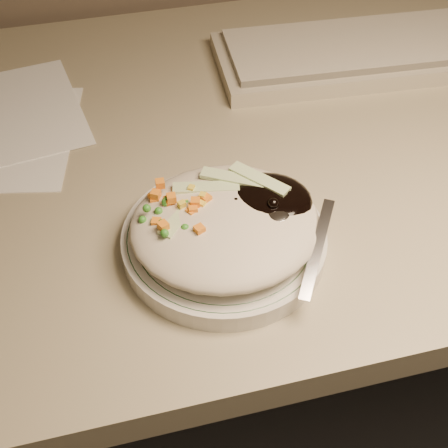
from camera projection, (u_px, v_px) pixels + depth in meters
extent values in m
cube|color=gray|center=(231.00, 148.00, 0.80)|extent=(1.40, 0.70, 0.04)
cylinder|color=silver|center=(224.00, 241.00, 0.65)|extent=(0.21, 0.21, 0.02)
torus|color=#144723|center=(224.00, 235.00, 0.64)|extent=(0.20, 0.20, 0.00)
torus|color=#144723|center=(224.00, 235.00, 0.64)|extent=(0.18, 0.18, 0.00)
ellipsoid|color=#C0B69B|center=(225.00, 225.00, 0.62)|extent=(0.19, 0.18, 0.04)
ellipsoid|color=black|center=(264.00, 203.00, 0.64)|extent=(0.10, 0.09, 0.03)
ellipsoid|color=orange|center=(177.00, 217.00, 0.63)|extent=(0.08, 0.08, 0.02)
sphere|color=black|center=(236.00, 203.00, 0.62)|extent=(0.01, 0.01, 0.01)
sphere|color=black|center=(262.00, 194.00, 0.63)|extent=(0.01, 0.01, 0.01)
sphere|color=black|center=(285.00, 192.00, 0.63)|extent=(0.01, 0.01, 0.01)
sphere|color=black|center=(275.00, 189.00, 0.64)|extent=(0.01, 0.01, 0.01)
sphere|color=black|center=(273.00, 204.00, 0.61)|extent=(0.01, 0.01, 0.01)
sphere|color=black|center=(261.00, 199.00, 0.63)|extent=(0.01, 0.01, 0.01)
sphere|color=black|center=(269.00, 190.00, 0.64)|extent=(0.01, 0.01, 0.01)
cube|color=orange|center=(171.00, 198.00, 0.62)|extent=(0.01, 0.01, 0.01)
cube|color=orange|center=(192.00, 218.00, 0.61)|extent=(0.01, 0.01, 0.01)
cube|color=orange|center=(156.00, 195.00, 0.63)|extent=(0.01, 0.01, 0.01)
cube|color=orange|center=(195.00, 202.00, 0.61)|extent=(0.01, 0.01, 0.01)
cube|color=orange|center=(193.00, 210.00, 0.61)|extent=(0.01, 0.01, 0.01)
cube|color=orange|center=(153.00, 198.00, 0.63)|extent=(0.01, 0.01, 0.01)
cube|color=orange|center=(169.00, 201.00, 0.62)|extent=(0.01, 0.01, 0.01)
cube|color=orange|center=(192.00, 212.00, 0.61)|extent=(0.01, 0.01, 0.01)
cube|color=orange|center=(206.00, 199.00, 0.62)|extent=(0.01, 0.01, 0.01)
cube|color=orange|center=(160.00, 184.00, 0.63)|extent=(0.01, 0.01, 0.01)
cube|color=orange|center=(163.00, 226.00, 0.59)|extent=(0.01, 0.01, 0.01)
cube|color=orange|center=(199.00, 230.00, 0.59)|extent=(0.01, 0.01, 0.01)
cube|color=orange|center=(156.00, 223.00, 0.61)|extent=(0.01, 0.01, 0.01)
cube|color=orange|center=(155.00, 201.00, 0.63)|extent=(0.01, 0.01, 0.01)
sphere|color=#388C28|center=(191.00, 207.00, 0.62)|extent=(0.01, 0.01, 0.01)
sphere|color=#388C28|center=(165.00, 233.00, 0.59)|extent=(0.01, 0.01, 0.01)
sphere|color=#388C28|center=(159.00, 211.00, 0.61)|extent=(0.01, 0.01, 0.01)
sphere|color=#388C28|center=(147.00, 208.00, 0.61)|extent=(0.01, 0.01, 0.01)
sphere|color=#388C28|center=(187.00, 204.00, 0.62)|extent=(0.01, 0.01, 0.01)
sphere|color=#388C28|center=(200.00, 227.00, 0.61)|extent=(0.01, 0.01, 0.01)
sphere|color=#388C28|center=(177.00, 215.00, 0.62)|extent=(0.01, 0.01, 0.01)
sphere|color=#388C28|center=(174.00, 230.00, 0.60)|extent=(0.01, 0.01, 0.01)
sphere|color=#388C28|center=(142.00, 220.00, 0.61)|extent=(0.01, 0.01, 0.01)
sphere|color=#388C28|center=(167.00, 200.00, 0.62)|extent=(0.01, 0.01, 0.01)
sphere|color=#388C28|center=(166.00, 202.00, 0.62)|extent=(0.01, 0.01, 0.01)
sphere|color=#388C28|center=(162.00, 223.00, 0.60)|extent=(0.01, 0.01, 0.01)
sphere|color=#388C28|center=(185.00, 228.00, 0.60)|extent=(0.01, 0.01, 0.01)
sphere|color=#388C28|center=(206.00, 190.00, 0.64)|extent=(0.01, 0.01, 0.01)
cube|color=yellow|center=(186.00, 204.00, 0.62)|extent=(0.01, 0.01, 0.01)
cube|color=yellow|center=(202.00, 205.00, 0.62)|extent=(0.01, 0.01, 0.01)
cube|color=yellow|center=(174.00, 204.00, 0.62)|extent=(0.01, 0.01, 0.01)
cube|color=yellow|center=(182.00, 205.00, 0.61)|extent=(0.01, 0.01, 0.01)
cube|color=yellow|center=(177.00, 216.00, 0.61)|extent=(0.01, 0.01, 0.01)
cube|color=yellow|center=(203.00, 196.00, 0.62)|extent=(0.01, 0.01, 0.01)
cube|color=yellow|center=(191.00, 189.00, 0.63)|extent=(0.01, 0.01, 0.01)
cube|color=yellow|center=(187.00, 215.00, 0.62)|extent=(0.01, 0.01, 0.01)
cube|color=#B2D18C|center=(206.00, 187.00, 0.63)|extent=(0.07, 0.03, 0.00)
cube|color=#B2D18C|center=(233.00, 178.00, 0.64)|extent=(0.07, 0.05, 0.00)
cube|color=#B2D18C|center=(183.00, 214.00, 0.61)|extent=(0.06, 0.06, 0.00)
cube|color=#B2D18C|center=(259.00, 179.00, 0.64)|extent=(0.05, 0.06, 0.00)
ellipsoid|color=silver|center=(274.00, 212.00, 0.62)|extent=(0.05, 0.06, 0.01)
cube|color=silver|center=(317.00, 248.00, 0.60)|extent=(0.07, 0.10, 0.03)
cube|color=#B1A991|center=(377.00, 53.00, 0.90)|extent=(0.47, 0.19, 0.02)
cube|color=beige|center=(379.00, 43.00, 0.89)|extent=(0.44, 0.17, 0.01)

